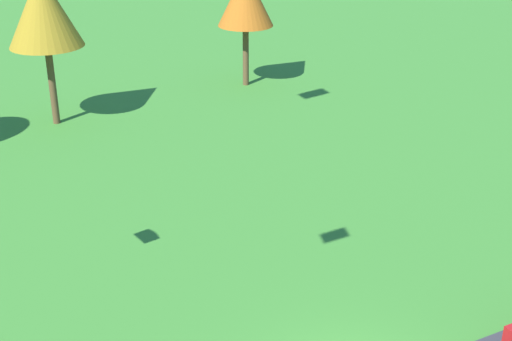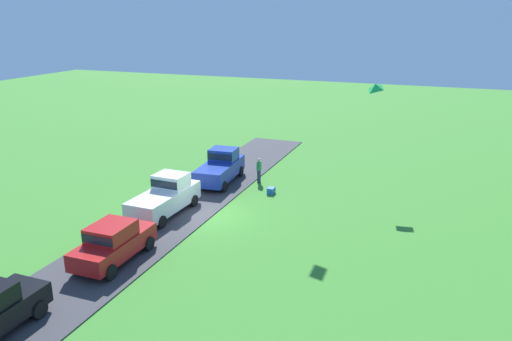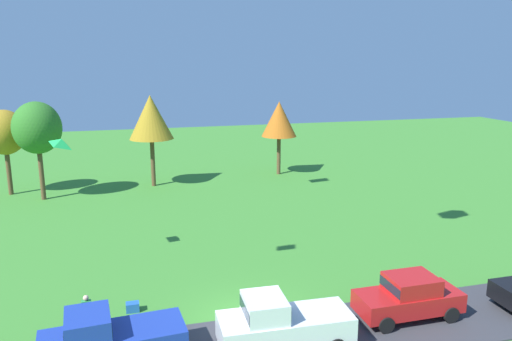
% 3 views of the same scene
% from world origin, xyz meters
% --- Properties ---
extents(tree_far_right, '(3.67, 3.67, 7.74)m').
position_xyz_m(tree_far_right, '(-2.19, 23.91, 5.87)').
color(tree_far_right, brown).
rests_on(tree_far_right, ground).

